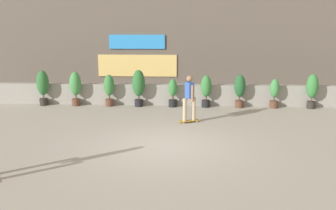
{
  "coord_description": "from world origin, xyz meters",
  "views": [
    {
      "loc": [
        0.71,
        -10.98,
        3.45
      ],
      "look_at": [
        0.0,
        1.5,
        0.9
      ],
      "focal_mm": 42.29,
      "sensor_mm": 36.0,
      "label": 1
    }
  ],
  "objects_px": {
    "potted_plant_5": "(206,89)",
    "skater_mid_plaza": "(189,97)",
    "potted_plant_2": "(109,88)",
    "potted_plant_4": "(173,92)",
    "potted_plant_7": "(274,92)",
    "potted_plant_0": "(43,85)",
    "potted_plant_3": "(139,85)",
    "potted_plant_8": "(312,89)",
    "potted_plant_6": "(240,89)",
    "potted_plant_1": "(75,86)"
  },
  "relations": [
    {
      "from": "potted_plant_0",
      "to": "potted_plant_2",
      "type": "distance_m",
      "value": 2.89
    },
    {
      "from": "potted_plant_4",
      "to": "skater_mid_plaza",
      "type": "distance_m",
      "value": 2.84
    },
    {
      "from": "potted_plant_4",
      "to": "skater_mid_plaza",
      "type": "relative_size",
      "value": 0.7
    },
    {
      "from": "potted_plant_8",
      "to": "potted_plant_6",
      "type": "bearing_deg",
      "value": -180.0
    },
    {
      "from": "potted_plant_3",
      "to": "potted_plant_4",
      "type": "relative_size",
      "value": 1.31
    },
    {
      "from": "potted_plant_7",
      "to": "potted_plant_8",
      "type": "bearing_deg",
      "value": 0.0
    },
    {
      "from": "potted_plant_2",
      "to": "potted_plant_3",
      "type": "bearing_deg",
      "value": 0.0
    },
    {
      "from": "potted_plant_4",
      "to": "potted_plant_2",
      "type": "bearing_deg",
      "value": -180.0
    },
    {
      "from": "potted_plant_1",
      "to": "potted_plant_4",
      "type": "relative_size",
      "value": 1.23
    },
    {
      "from": "potted_plant_7",
      "to": "skater_mid_plaza",
      "type": "xyz_separation_m",
      "value": [
        -3.55,
        -2.73,
        0.28
      ]
    },
    {
      "from": "potted_plant_5",
      "to": "skater_mid_plaza",
      "type": "height_order",
      "value": "skater_mid_plaza"
    },
    {
      "from": "potted_plant_2",
      "to": "potted_plant_6",
      "type": "relative_size",
      "value": 0.97
    },
    {
      "from": "potted_plant_5",
      "to": "potted_plant_6",
      "type": "relative_size",
      "value": 0.97
    },
    {
      "from": "potted_plant_8",
      "to": "skater_mid_plaza",
      "type": "xyz_separation_m",
      "value": [
        -5.09,
        -2.73,
        0.11
      ]
    },
    {
      "from": "potted_plant_4",
      "to": "potted_plant_5",
      "type": "distance_m",
      "value": 1.41
    },
    {
      "from": "potted_plant_1",
      "to": "potted_plant_4",
      "type": "distance_m",
      "value": 4.2
    },
    {
      "from": "potted_plant_0",
      "to": "potted_plant_7",
      "type": "distance_m",
      "value": 9.88
    },
    {
      "from": "potted_plant_0",
      "to": "potted_plant_6",
      "type": "bearing_deg",
      "value": -0.0
    },
    {
      "from": "potted_plant_6",
      "to": "potted_plant_3",
      "type": "bearing_deg",
      "value": 180.0
    },
    {
      "from": "potted_plant_8",
      "to": "potted_plant_4",
      "type": "bearing_deg",
      "value": 180.0
    },
    {
      "from": "potted_plant_4",
      "to": "potted_plant_7",
      "type": "height_order",
      "value": "potted_plant_7"
    },
    {
      "from": "potted_plant_4",
      "to": "potted_plant_8",
      "type": "height_order",
      "value": "potted_plant_8"
    },
    {
      "from": "potted_plant_2",
      "to": "skater_mid_plaza",
      "type": "distance_m",
      "value": 4.4
    },
    {
      "from": "potted_plant_5",
      "to": "skater_mid_plaza",
      "type": "relative_size",
      "value": 0.8
    },
    {
      "from": "potted_plant_2",
      "to": "skater_mid_plaza",
      "type": "xyz_separation_m",
      "value": [
        3.44,
        -2.73,
        0.17
      ]
    },
    {
      "from": "potted_plant_0",
      "to": "potted_plant_1",
      "type": "xyz_separation_m",
      "value": [
        1.43,
        0.0,
        -0.03
      ]
    },
    {
      "from": "potted_plant_1",
      "to": "potted_plant_6",
      "type": "xyz_separation_m",
      "value": [
        7.01,
        -0.0,
        -0.05
      ]
    },
    {
      "from": "potted_plant_3",
      "to": "potted_plant_6",
      "type": "bearing_deg",
      "value": -0.0
    },
    {
      "from": "potted_plant_1",
      "to": "potted_plant_7",
      "type": "bearing_deg",
      "value": 0.0
    },
    {
      "from": "potted_plant_2",
      "to": "potted_plant_3",
      "type": "relative_size",
      "value": 0.87
    },
    {
      "from": "potted_plant_4",
      "to": "potted_plant_7",
      "type": "xyz_separation_m",
      "value": [
        4.26,
        0.0,
        0.03
      ]
    },
    {
      "from": "potted_plant_8",
      "to": "skater_mid_plaza",
      "type": "bearing_deg",
      "value": -151.78
    },
    {
      "from": "potted_plant_2",
      "to": "potted_plant_5",
      "type": "distance_m",
      "value": 4.14
    },
    {
      "from": "potted_plant_2",
      "to": "potted_plant_5",
      "type": "xyz_separation_m",
      "value": [
        4.14,
        0.0,
        0.0
      ]
    },
    {
      "from": "potted_plant_1",
      "to": "potted_plant_8",
      "type": "height_order",
      "value": "potted_plant_1"
    },
    {
      "from": "potted_plant_3",
      "to": "potted_plant_5",
      "type": "relative_size",
      "value": 1.15
    },
    {
      "from": "potted_plant_1",
      "to": "potted_plant_7",
      "type": "relative_size",
      "value": 1.2
    },
    {
      "from": "potted_plant_8",
      "to": "potted_plant_3",
      "type": "bearing_deg",
      "value": 180.0
    },
    {
      "from": "potted_plant_2",
      "to": "potted_plant_4",
      "type": "distance_m",
      "value": 2.73
    },
    {
      "from": "potted_plant_3",
      "to": "potted_plant_8",
      "type": "xyz_separation_m",
      "value": [
        7.26,
        0.0,
        -0.08
      ]
    },
    {
      "from": "potted_plant_1",
      "to": "potted_plant_7",
      "type": "distance_m",
      "value": 8.46
    },
    {
      "from": "potted_plant_0",
      "to": "potted_plant_8",
      "type": "bearing_deg",
      "value": 0.0
    },
    {
      "from": "potted_plant_2",
      "to": "potted_plant_7",
      "type": "height_order",
      "value": "potted_plant_2"
    },
    {
      "from": "potted_plant_0",
      "to": "potted_plant_3",
      "type": "relative_size",
      "value": 0.97
    },
    {
      "from": "potted_plant_1",
      "to": "potted_plant_2",
      "type": "bearing_deg",
      "value": -0.0
    },
    {
      "from": "potted_plant_3",
      "to": "potted_plant_7",
      "type": "bearing_deg",
      "value": 0.0
    },
    {
      "from": "potted_plant_3",
      "to": "potted_plant_5",
      "type": "bearing_deg",
      "value": -0.0
    },
    {
      "from": "potted_plant_5",
      "to": "potted_plant_4",
      "type": "bearing_deg",
      "value": 180.0
    },
    {
      "from": "potted_plant_0",
      "to": "skater_mid_plaza",
      "type": "bearing_deg",
      "value": -23.34
    },
    {
      "from": "potted_plant_5",
      "to": "potted_plant_6",
      "type": "distance_m",
      "value": 1.41
    }
  ]
}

